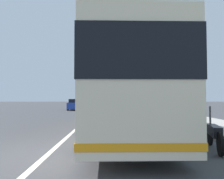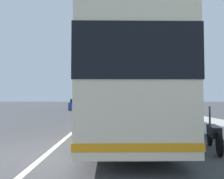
{
  "view_description": "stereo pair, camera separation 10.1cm",
  "coord_description": "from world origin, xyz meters",
  "px_view_note": "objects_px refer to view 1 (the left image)",
  "views": [
    {
      "loc": [
        -6.11,
        -1.68,
        1.51
      ],
      "look_at": [
        3.82,
        -1.77,
        1.92
      ],
      "focal_mm": 36.03,
      "sensor_mm": 36.0,
      "label": 1
    },
    {
      "loc": [
        -6.11,
        -1.78,
        1.51
      ],
      "look_at": [
        3.82,
        -1.77,
        1.92
      ],
      "focal_mm": 36.03,
      "sensor_mm": 36.0,
      "label": 2
    }
  ],
  "objects_px": {
    "coach_bus": "(121,89)",
    "motorcycle_mid_row": "(214,134)",
    "car_side_street": "(111,103)",
    "car_behind_bus": "(75,105)",
    "motorcycle_nearest_curb": "(184,124)"
  },
  "relations": [
    {
      "from": "motorcycle_nearest_curb",
      "to": "motorcycle_mid_row",
      "type": "bearing_deg",
      "value": -177.59
    },
    {
      "from": "motorcycle_nearest_curb",
      "to": "car_behind_bus",
      "type": "height_order",
      "value": "car_behind_bus"
    },
    {
      "from": "motorcycle_mid_row",
      "to": "motorcycle_nearest_curb",
      "type": "bearing_deg",
      "value": 16.06
    },
    {
      "from": "motorcycle_mid_row",
      "to": "car_behind_bus",
      "type": "bearing_deg",
      "value": 32.38
    },
    {
      "from": "car_behind_bus",
      "to": "car_side_street",
      "type": "bearing_deg",
      "value": 150.83
    },
    {
      "from": "coach_bus",
      "to": "motorcycle_mid_row",
      "type": "relative_size",
      "value": 6.03
    },
    {
      "from": "car_side_street",
      "to": "motorcycle_mid_row",
      "type": "bearing_deg",
      "value": -178.49
    },
    {
      "from": "coach_bus",
      "to": "car_side_street",
      "type": "relative_size",
      "value": 2.78
    },
    {
      "from": "car_behind_bus",
      "to": "car_side_street",
      "type": "xyz_separation_m",
      "value": [
        10.05,
        -4.89,
        0.03
      ]
    },
    {
      "from": "coach_bus",
      "to": "motorcycle_mid_row",
      "type": "bearing_deg",
      "value": -145.72
    },
    {
      "from": "coach_bus",
      "to": "car_behind_bus",
      "type": "xyz_separation_m",
      "value": [
        19.75,
        5.11,
        -1.26
      ]
    },
    {
      "from": "motorcycle_mid_row",
      "to": "car_side_street",
      "type": "relative_size",
      "value": 0.46
    },
    {
      "from": "motorcycle_nearest_curb",
      "to": "coach_bus",
      "type": "bearing_deg",
      "value": 65.51
    },
    {
      "from": "coach_bus",
      "to": "car_behind_bus",
      "type": "distance_m",
      "value": 20.44
    },
    {
      "from": "motorcycle_nearest_curb",
      "to": "car_behind_bus",
      "type": "xyz_separation_m",
      "value": [
        20.92,
        7.62,
        0.22
      ]
    }
  ]
}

